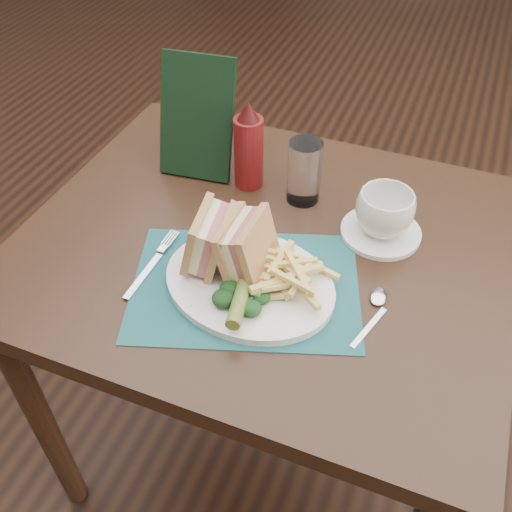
{
  "coord_description": "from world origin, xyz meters",
  "views": [
    {
      "loc": [
        0.27,
        -1.24,
        1.46
      ],
      "look_at": [
        0.02,
        -0.59,
        0.8
      ],
      "focal_mm": 40.0,
      "sensor_mm": 36.0,
      "label": 1
    }
  ],
  "objects_px": {
    "placemat": "(245,286)",
    "sandwich_half_b": "(236,243)",
    "coffee_cup": "(384,213)",
    "drinking_glass": "(304,172)",
    "ketchup_bottle": "(249,145)",
    "check_presenter": "(197,118)",
    "table_main": "(264,359)",
    "plate": "(249,283)",
    "sandwich_half_a": "(197,236)",
    "saucer": "(381,232)"
  },
  "relations": [
    {
      "from": "sandwich_half_a",
      "to": "ketchup_bottle",
      "type": "xyz_separation_m",
      "value": [
        -0.01,
        0.26,
        0.02
      ]
    },
    {
      "from": "drinking_glass",
      "to": "saucer",
      "type": "bearing_deg",
      "value": -16.23
    },
    {
      "from": "table_main",
      "to": "placemat",
      "type": "xyz_separation_m",
      "value": [
        0.01,
        -0.12,
        0.38
      ]
    },
    {
      "from": "table_main",
      "to": "drinking_glass",
      "type": "height_order",
      "value": "drinking_glass"
    },
    {
      "from": "plate",
      "to": "sandwich_half_a",
      "type": "xyz_separation_m",
      "value": [
        -0.1,
        0.01,
        0.06
      ]
    },
    {
      "from": "table_main",
      "to": "saucer",
      "type": "relative_size",
      "value": 6.0
    },
    {
      "from": "plate",
      "to": "coffee_cup",
      "type": "height_order",
      "value": "coffee_cup"
    },
    {
      "from": "table_main",
      "to": "check_presenter",
      "type": "xyz_separation_m",
      "value": [
        -0.21,
        0.16,
        0.5
      ]
    },
    {
      "from": "placemat",
      "to": "saucer",
      "type": "distance_m",
      "value": 0.29
    },
    {
      "from": "ketchup_bottle",
      "to": "check_presenter",
      "type": "bearing_deg",
      "value": 173.05
    },
    {
      "from": "drinking_glass",
      "to": "table_main",
      "type": "bearing_deg",
      "value": -99.75
    },
    {
      "from": "coffee_cup",
      "to": "drinking_glass",
      "type": "bearing_deg",
      "value": 163.77
    },
    {
      "from": "sandwich_half_a",
      "to": "check_presenter",
      "type": "bearing_deg",
      "value": 105.98
    },
    {
      "from": "table_main",
      "to": "sandwich_half_b",
      "type": "height_order",
      "value": "sandwich_half_b"
    },
    {
      "from": "saucer",
      "to": "plate",
      "type": "bearing_deg",
      "value": -129.19
    },
    {
      "from": "placemat",
      "to": "sandwich_half_b",
      "type": "xyz_separation_m",
      "value": [
        -0.03,
        0.02,
        0.07
      ]
    },
    {
      "from": "table_main",
      "to": "coffee_cup",
      "type": "height_order",
      "value": "coffee_cup"
    },
    {
      "from": "table_main",
      "to": "drinking_glass",
      "type": "bearing_deg",
      "value": 80.25
    },
    {
      "from": "table_main",
      "to": "drinking_glass",
      "type": "xyz_separation_m",
      "value": [
        0.02,
        0.14,
        0.44
      ]
    },
    {
      "from": "check_presenter",
      "to": "placemat",
      "type": "bearing_deg",
      "value": -58.2
    },
    {
      "from": "table_main",
      "to": "drinking_glass",
      "type": "relative_size",
      "value": 6.92
    },
    {
      "from": "placemat",
      "to": "sandwich_half_b",
      "type": "distance_m",
      "value": 0.08
    },
    {
      "from": "sandwich_half_b",
      "to": "coffee_cup",
      "type": "height_order",
      "value": "sandwich_half_b"
    },
    {
      "from": "table_main",
      "to": "check_presenter",
      "type": "distance_m",
      "value": 0.56
    },
    {
      "from": "table_main",
      "to": "check_presenter",
      "type": "relative_size",
      "value": 3.63
    },
    {
      "from": "sandwich_half_b",
      "to": "drinking_glass",
      "type": "xyz_separation_m",
      "value": [
        0.04,
        0.25,
        -0.01
      ]
    },
    {
      "from": "placemat",
      "to": "check_presenter",
      "type": "xyz_separation_m",
      "value": [
        -0.22,
        0.29,
        0.12
      ]
    },
    {
      "from": "placemat",
      "to": "drinking_glass",
      "type": "relative_size",
      "value": 2.96
    },
    {
      "from": "sandwich_half_a",
      "to": "saucer",
      "type": "height_order",
      "value": "sandwich_half_a"
    },
    {
      "from": "saucer",
      "to": "sandwich_half_a",
      "type": "bearing_deg",
      "value": -143.74
    },
    {
      "from": "table_main",
      "to": "placemat",
      "type": "height_order",
      "value": "placemat"
    },
    {
      "from": "placemat",
      "to": "sandwich_half_b",
      "type": "bearing_deg",
      "value": 139.5
    },
    {
      "from": "placemat",
      "to": "sandwich_half_a",
      "type": "distance_m",
      "value": 0.12
    },
    {
      "from": "table_main",
      "to": "coffee_cup",
      "type": "bearing_deg",
      "value": 25.56
    },
    {
      "from": "plate",
      "to": "check_presenter",
      "type": "relative_size",
      "value": 1.21
    },
    {
      "from": "sandwich_half_b",
      "to": "saucer",
      "type": "xyz_separation_m",
      "value": [
        0.21,
        0.2,
        -0.07
      ]
    },
    {
      "from": "coffee_cup",
      "to": "ketchup_bottle",
      "type": "distance_m",
      "value": 0.3
    },
    {
      "from": "placemat",
      "to": "plate",
      "type": "relative_size",
      "value": 1.28
    },
    {
      "from": "placemat",
      "to": "sandwich_half_b",
      "type": "relative_size",
      "value": 3.45
    },
    {
      "from": "saucer",
      "to": "ketchup_bottle",
      "type": "distance_m",
      "value": 0.31
    },
    {
      "from": "saucer",
      "to": "check_presenter",
      "type": "height_order",
      "value": "check_presenter"
    },
    {
      "from": "table_main",
      "to": "sandwich_half_a",
      "type": "xyz_separation_m",
      "value": [
        -0.08,
        -0.11,
        0.45
      ]
    },
    {
      "from": "saucer",
      "to": "coffee_cup",
      "type": "xyz_separation_m",
      "value": [
        0.0,
        0.0,
        0.05
      ]
    },
    {
      "from": "ketchup_bottle",
      "to": "check_presenter",
      "type": "xyz_separation_m",
      "value": [
        -0.12,
        0.01,
        0.03
      ]
    },
    {
      "from": "coffee_cup",
      "to": "sandwich_half_a",
      "type": "bearing_deg",
      "value": -143.74
    },
    {
      "from": "coffee_cup",
      "to": "ketchup_bottle",
      "type": "bearing_deg",
      "value": 168.86
    },
    {
      "from": "placemat",
      "to": "check_presenter",
      "type": "bearing_deg",
      "value": 127.7
    },
    {
      "from": "sandwich_half_a",
      "to": "check_presenter",
      "type": "xyz_separation_m",
      "value": [
        -0.13,
        0.28,
        0.05
      ]
    },
    {
      "from": "coffee_cup",
      "to": "drinking_glass",
      "type": "distance_m",
      "value": 0.18
    },
    {
      "from": "sandwich_half_b",
      "to": "table_main",
      "type": "bearing_deg",
      "value": 82.13
    }
  ]
}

